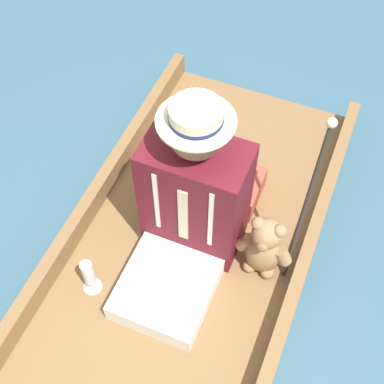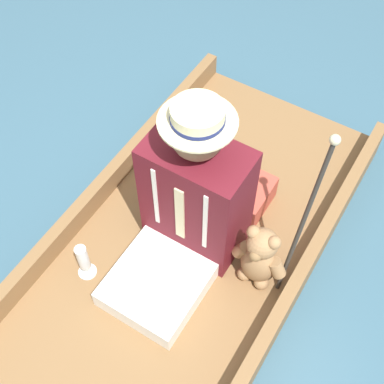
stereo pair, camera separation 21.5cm
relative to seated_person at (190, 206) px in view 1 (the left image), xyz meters
name	(u,v)px [view 1 (the left image)]	position (x,y,z in m)	size (l,w,h in m)	color
ground_plane	(183,272)	(0.00, 0.10, -0.45)	(16.00, 16.00, 0.00)	#385B70
punt_boat	(182,266)	(0.00, 0.10, -0.38)	(1.15, 2.49, 0.24)	brown
seat_cushion	(224,184)	(-0.04, -0.36, -0.27)	(0.38, 0.26, 0.15)	#B24738
seated_person	(190,206)	(0.00, 0.00, 0.00)	(0.45, 0.72, 0.90)	white
teddy_bear	(264,248)	(-0.36, -0.01, -0.16)	(0.27, 0.16, 0.39)	#9E754C
wine_glass	(89,274)	(0.34, 0.39, -0.21)	(0.09, 0.09, 0.22)	silver
walking_cane	(310,192)	(-0.47, -0.16, 0.15)	(0.04, 0.27, 0.84)	#2D2823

